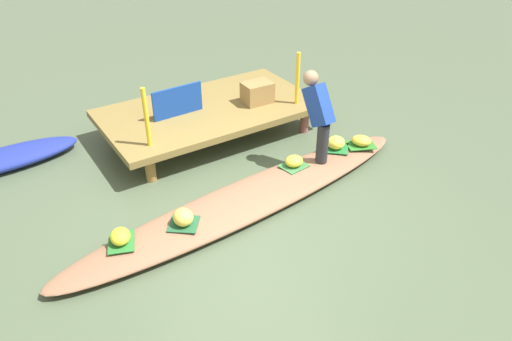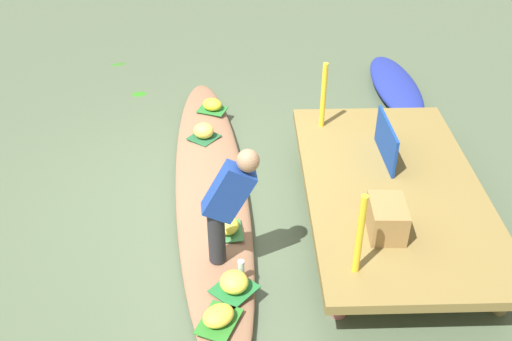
% 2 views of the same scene
% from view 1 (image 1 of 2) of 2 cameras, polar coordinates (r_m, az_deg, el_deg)
% --- Properties ---
extents(canal_water, '(40.00, 40.00, 0.00)m').
position_cam_1_polar(canal_water, '(6.08, -0.72, -4.00)').
color(canal_water, '#4B5B42').
rests_on(canal_water, ground).
extents(dock_platform, '(3.20, 1.80, 0.46)m').
position_cam_1_polar(dock_platform, '(7.50, -5.49, 6.95)').
color(dock_platform, olive).
rests_on(dock_platform, ground).
extents(vendor_boat, '(5.15, 1.24, 0.18)m').
position_cam_1_polar(vendor_boat, '(6.03, -0.72, -3.31)').
color(vendor_boat, '#8A6146').
rests_on(vendor_boat, ground).
extents(moored_boat, '(2.01, 0.67, 0.23)m').
position_cam_1_polar(moored_boat, '(7.61, -27.25, 1.21)').
color(moored_boat, navy).
rests_on(moored_boat, ground).
extents(leaf_mat_0, '(0.47, 0.42, 0.01)m').
position_cam_1_polar(leaf_mat_0, '(7.12, 12.15, 2.95)').
color(leaf_mat_0, '#2C7627').
rests_on(leaf_mat_0, vendor_boat).
extents(banana_bunch_0, '(0.35, 0.36, 0.14)m').
position_cam_1_polar(banana_bunch_0, '(7.09, 12.21, 3.43)').
color(banana_bunch_0, yellow).
rests_on(banana_bunch_0, vendor_boat).
extents(leaf_mat_1, '(0.48, 0.48, 0.01)m').
position_cam_1_polar(leaf_mat_1, '(6.98, 9.27, 2.62)').
color(leaf_mat_1, '#226F34').
rests_on(leaf_mat_1, vendor_boat).
extents(banana_bunch_1, '(0.34, 0.34, 0.18)m').
position_cam_1_polar(banana_bunch_1, '(6.94, 9.33, 3.24)').
color(banana_bunch_1, '#F4E546').
rests_on(banana_bunch_1, vendor_boat).
extents(leaf_mat_2, '(0.45, 0.44, 0.01)m').
position_cam_1_polar(leaf_mat_2, '(5.54, -8.43, -6.18)').
color(leaf_mat_2, '#215733').
rests_on(leaf_mat_2, vendor_boat).
extents(banana_bunch_2, '(0.26, 0.28, 0.19)m').
position_cam_1_polar(banana_bunch_2, '(5.48, -8.51, -5.40)').
color(banana_bunch_2, '#EFD552').
rests_on(banana_bunch_2, vendor_boat).
extents(leaf_mat_3, '(0.38, 0.43, 0.01)m').
position_cam_1_polar(leaf_mat_3, '(5.44, -15.46, -8.04)').
color(leaf_mat_3, '#28712E').
rests_on(leaf_mat_3, vendor_boat).
extents(banana_bunch_3, '(0.29, 0.31, 0.16)m').
position_cam_1_polar(banana_bunch_3, '(5.39, -15.58, -7.42)').
color(banana_bunch_3, yellow).
rests_on(banana_bunch_3, vendor_boat).
extents(leaf_mat_4, '(0.37, 0.32, 0.01)m').
position_cam_1_polar(leaf_mat_4, '(6.50, 4.45, 0.56)').
color(leaf_mat_4, '#37733D').
rests_on(leaf_mat_4, vendor_boat).
extents(banana_bunch_4, '(0.26, 0.24, 0.15)m').
position_cam_1_polar(banana_bunch_4, '(6.46, 4.47, 1.10)').
color(banana_bunch_4, yellow).
rests_on(banana_bunch_4, vendor_boat).
extents(vendor_person, '(0.23, 0.52, 1.20)m').
position_cam_1_polar(vendor_person, '(6.40, 7.32, 6.78)').
color(vendor_person, '#28282D').
rests_on(vendor_person, vendor_boat).
extents(water_bottle, '(0.06, 0.06, 0.18)m').
position_cam_1_polar(water_bottle, '(6.88, 7.95, 3.09)').
color(water_bottle, silver).
rests_on(water_bottle, vendor_boat).
extents(market_banner, '(0.78, 0.06, 0.44)m').
position_cam_1_polar(market_banner, '(7.19, -9.14, 7.98)').
color(market_banner, '#153B94').
rests_on(market_banner, dock_platform).
extents(railing_post_west, '(0.06, 0.06, 0.80)m').
position_cam_1_polar(railing_post_west, '(6.38, -12.69, 6.07)').
color(railing_post_west, yellow).
rests_on(railing_post_west, dock_platform).
extents(railing_post_east, '(0.06, 0.06, 0.80)m').
position_cam_1_polar(railing_post_east, '(7.44, 4.88, 10.66)').
color(railing_post_east, yellow).
rests_on(railing_post_east, dock_platform).
extents(produce_crate, '(0.45, 0.34, 0.32)m').
position_cam_1_polar(produce_crate, '(7.54, 0.15, 9.09)').
color(produce_crate, olive).
rests_on(produce_crate, dock_platform).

